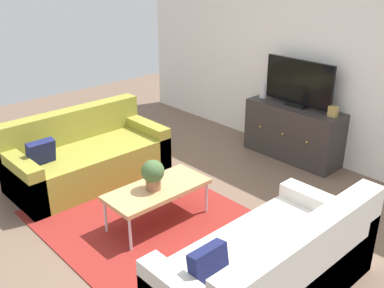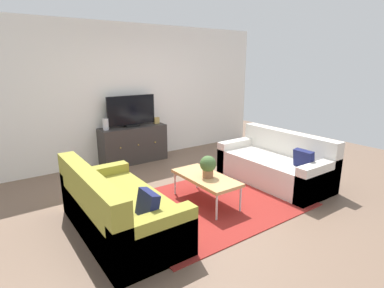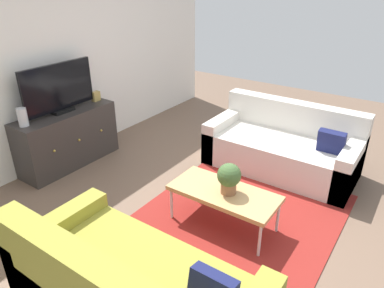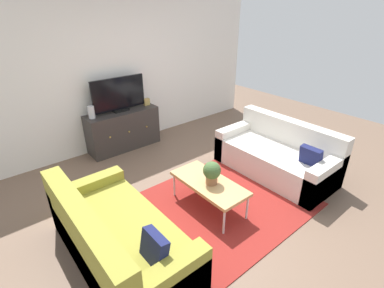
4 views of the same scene
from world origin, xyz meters
name	(u,v)px [view 3 (image 3 of 4)]	position (x,y,z in m)	size (l,w,h in m)	color
ground_plane	(219,219)	(0.00, 0.00, 0.00)	(10.00, 10.00, 0.00)	brown
wall_back	(47,59)	(0.00, 2.55, 1.35)	(6.40, 0.12, 2.70)	white
area_rug	(232,224)	(0.00, -0.15, 0.01)	(2.50, 1.90, 0.01)	maroon
couch_right_side	(284,148)	(1.44, -0.10, 0.28)	(0.90, 1.85, 0.83)	silver
coffee_table	(224,194)	(-0.06, -0.07, 0.38)	(0.50, 1.07, 0.41)	tan
potted_plant	(229,177)	(-0.06, -0.12, 0.58)	(0.23, 0.23, 0.31)	#936042
tv_console	(68,138)	(-0.08, 2.27, 0.36)	(1.32, 0.47, 0.73)	#332D2B
flat_screen_tv	(59,89)	(-0.08, 2.29, 1.03)	(0.99, 0.16, 0.61)	black
glass_vase	(23,117)	(-0.62, 2.27, 0.84)	(0.11, 0.11, 0.21)	silver
mantel_clock	(96,96)	(0.46, 2.27, 0.79)	(0.11, 0.07, 0.13)	tan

